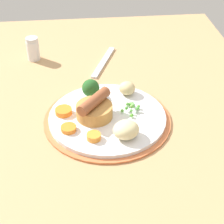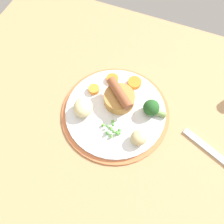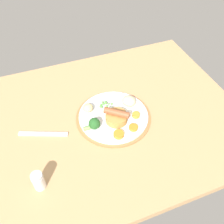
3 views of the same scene
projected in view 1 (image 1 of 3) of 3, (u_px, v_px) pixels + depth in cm
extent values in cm
cube|color=tan|center=(111.00, 112.00, 90.67)|extent=(110.00, 80.00, 3.00)
cylinder|color=#CC6B3D|center=(107.00, 119.00, 85.56)|extent=(28.98, 28.98, 0.50)
cylinder|color=silver|center=(107.00, 118.00, 85.29)|extent=(26.66, 26.66, 1.40)
cylinder|color=#BC8442|center=(94.00, 111.00, 83.66)|extent=(8.21, 8.21, 3.02)
cylinder|color=#33190C|center=(94.00, 106.00, 82.85)|extent=(6.57, 6.57, 0.30)
cylinder|color=brown|center=(94.00, 101.00, 82.03)|extent=(8.86, 7.88, 2.48)
sphere|color=#5FA642|center=(138.00, 106.00, 86.54)|extent=(0.79, 0.79, 0.79)
sphere|color=#53B041|center=(126.00, 108.00, 85.57)|extent=(0.80, 0.80, 0.80)
sphere|color=#53AD49|center=(133.00, 106.00, 85.56)|extent=(0.87, 0.87, 0.87)
sphere|color=#64AF3B|center=(132.00, 106.00, 85.33)|extent=(0.89, 0.89, 0.89)
sphere|color=#58AF37|center=(132.00, 115.00, 83.89)|extent=(0.83, 0.83, 0.83)
sphere|color=#52AE45|center=(138.00, 108.00, 85.43)|extent=(0.89, 0.89, 0.89)
sphere|color=#5EA640|center=(122.00, 111.00, 85.31)|extent=(0.80, 0.80, 0.80)
sphere|color=#66A642|center=(132.00, 106.00, 85.28)|extent=(0.89, 0.89, 0.89)
sphere|color=#5DA045|center=(127.00, 104.00, 87.43)|extent=(0.85, 0.85, 0.85)
sphere|color=#63A54E|center=(133.00, 105.00, 86.40)|extent=(0.89, 0.89, 0.89)
sphere|color=#5FA84C|center=(132.00, 107.00, 85.32)|extent=(0.72, 0.72, 0.72)
sphere|color=#56AB42|center=(132.00, 104.00, 87.28)|extent=(0.94, 0.94, 0.94)
sphere|color=#5BB249|center=(131.00, 111.00, 84.70)|extent=(0.73, 0.73, 0.73)
sphere|color=#5BAD42|center=(130.00, 104.00, 87.71)|extent=(0.89, 0.89, 0.89)
sphere|color=#235623|center=(91.00, 88.00, 90.22)|extent=(4.27, 4.27, 4.27)
cylinder|color=#7A9E56|center=(90.00, 87.00, 93.23)|extent=(2.90, 1.51, 1.50)
ellipsoid|color=beige|center=(126.00, 130.00, 77.83)|extent=(6.80, 7.10, 3.71)
ellipsoid|color=#CCB77F|center=(127.00, 88.00, 91.06)|extent=(5.59, 5.58, 3.22)
cylinder|color=orange|center=(69.00, 128.00, 80.31)|extent=(4.71, 4.71, 1.01)
cylinder|color=orange|center=(94.00, 137.00, 77.95)|extent=(3.32, 3.32, 1.28)
cylinder|color=orange|center=(64.00, 111.00, 85.12)|extent=(5.36, 5.36, 1.25)
cube|color=silver|center=(104.00, 62.00, 107.16)|extent=(17.30, 8.19, 0.60)
cylinder|color=silver|center=(33.00, 50.00, 107.54)|extent=(3.66, 3.66, 5.71)
cylinder|color=silver|center=(32.00, 39.00, 105.54)|extent=(3.48, 3.48, 1.00)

